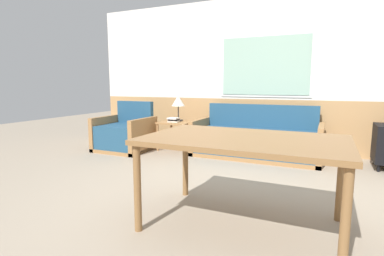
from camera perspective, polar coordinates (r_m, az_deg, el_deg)
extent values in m
plane|color=gray|center=(3.13, 6.80, -13.92)|extent=(16.00, 16.00, 0.00)
cube|color=tan|center=(5.51, 15.27, 0.49)|extent=(7.20, 0.06, 0.92)
cube|color=silver|center=(5.50, 15.82, 14.56)|extent=(7.20, 0.06, 1.78)
cube|color=white|center=(5.47, 13.70, 11.42)|extent=(1.58, 0.01, 1.08)
cube|color=#99BCA8|center=(5.46, 13.69, 11.43)|extent=(1.50, 0.02, 1.00)
cube|color=#9E7042|center=(5.04, 11.91, -5.06)|extent=(2.03, 0.85, 0.06)
cube|color=navy|center=(4.98, 11.94, -2.65)|extent=(1.87, 0.77, 0.38)
cube|color=navy|center=(5.31, 13.01, 2.23)|extent=(1.87, 0.10, 0.40)
cube|color=#9E7042|center=(5.28, 1.62, -1.40)|extent=(0.08, 0.85, 0.58)
cube|color=#9E7042|center=(4.88, 23.27, -2.89)|extent=(0.08, 0.85, 0.58)
cube|color=#9E7042|center=(5.56, -12.71, -3.85)|extent=(0.91, 0.81, 0.06)
cube|color=navy|center=(5.50, -12.91, -1.54)|extent=(0.75, 0.73, 0.40)
cube|color=navy|center=(5.74, -10.78, 3.00)|extent=(0.75, 0.10, 0.41)
cube|color=#9E7042|center=(5.76, -16.07, -0.80)|extent=(0.08, 0.81, 0.60)
cube|color=#9E7042|center=(5.27, -9.22, -1.42)|extent=(0.08, 0.81, 0.60)
cube|color=#9E7042|center=(5.44, -2.88, 1.09)|extent=(0.58, 0.58, 0.03)
cylinder|color=#9E7042|center=(5.38, -6.56, -1.80)|extent=(0.04, 0.04, 0.48)
cylinder|color=#9E7042|center=(5.14, -1.63, -2.23)|extent=(0.04, 0.04, 0.48)
cylinder|color=#9E7042|center=(5.82, -3.95, -0.99)|extent=(0.04, 0.04, 0.48)
cylinder|color=#9E7042|center=(5.60, 0.69, -1.35)|extent=(0.04, 0.04, 0.48)
cylinder|color=#262628|center=(5.53, -2.62, 1.48)|extent=(0.17, 0.17, 0.02)
cylinder|color=#262628|center=(5.52, -2.63, 2.89)|extent=(0.02, 0.02, 0.25)
cone|color=silver|center=(5.50, -2.64, 5.19)|extent=(0.24, 0.24, 0.19)
cube|color=white|center=(5.35, -3.55, 1.28)|extent=(0.20, 0.15, 0.03)
cube|color=black|center=(5.36, -3.51, 1.59)|extent=(0.20, 0.18, 0.03)
cube|color=white|center=(5.34, -3.58, 1.85)|extent=(0.18, 0.16, 0.02)
cube|color=olive|center=(2.47, 9.85, -2.24)|extent=(1.60, 1.00, 0.04)
cylinder|color=olive|center=(2.48, -10.35, -11.25)|extent=(0.06, 0.06, 0.72)
cylinder|color=olive|center=(2.08, 27.16, -15.96)|extent=(0.06, 0.06, 0.72)
cylinder|color=olive|center=(3.21, -1.27, -6.58)|extent=(0.06, 0.06, 0.72)
cylinder|color=olive|center=(2.91, 26.43, -9.02)|extent=(0.06, 0.06, 0.72)
cylinder|color=black|center=(4.84, 31.97, -6.50)|extent=(0.04, 0.04, 0.10)
cylinder|color=black|center=(5.25, 31.40, -5.38)|extent=(0.04, 0.04, 0.10)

